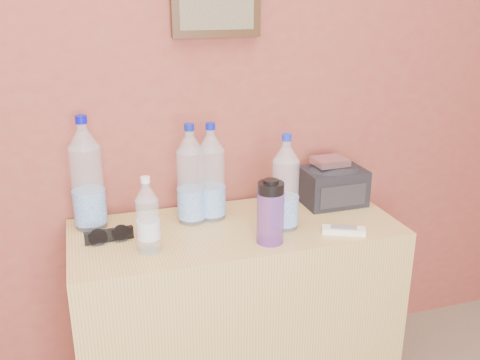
% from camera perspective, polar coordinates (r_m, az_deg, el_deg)
% --- Properties ---
extents(dresser, '(1.09, 0.45, 0.68)m').
position_cam_1_polar(dresser, '(1.96, -0.39, -14.05)').
color(dresser, '#A17853').
rests_on(dresser, ground).
extents(pet_large_a, '(0.10, 0.10, 0.38)m').
position_cam_1_polar(pet_large_a, '(1.80, -15.99, 0.06)').
color(pet_large_a, '#CDEAF5').
rests_on(pet_large_a, dresser).
extents(pet_large_b, '(0.09, 0.09, 0.34)m').
position_cam_1_polar(pet_large_b, '(1.81, -3.08, 0.32)').
color(pet_large_b, white).
rests_on(pet_large_b, dresser).
extents(pet_large_c, '(0.09, 0.09, 0.34)m').
position_cam_1_polar(pet_large_c, '(1.79, -5.26, 0.07)').
color(pet_large_c, '#C0DCF7').
rests_on(pet_large_c, dresser).
extents(pet_large_d, '(0.09, 0.09, 0.32)m').
position_cam_1_polar(pet_large_d, '(1.74, 4.86, -0.79)').
color(pet_large_d, white).
rests_on(pet_large_d, dresser).
extents(pet_small, '(0.07, 0.07, 0.24)m').
position_cam_1_polar(pet_small, '(1.61, -9.81, -4.13)').
color(pet_small, silver).
rests_on(pet_small, dresser).
extents(nalgene_bottle, '(0.08, 0.08, 0.21)m').
position_cam_1_polar(nalgene_bottle, '(1.65, 3.26, -3.41)').
color(nalgene_bottle, '#703999').
rests_on(nalgene_bottle, dresser).
extents(sunglasses, '(0.16, 0.07, 0.04)m').
position_cam_1_polar(sunglasses, '(1.73, -13.80, -5.76)').
color(sunglasses, black).
rests_on(sunglasses, dresser).
extents(ac_remote, '(0.14, 0.10, 0.02)m').
position_cam_1_polar(ac_remote, '(1.77, 11.00, -5.31)').
color(ac_remote, silver).
rests_on(ac_remote, dresser).
extents(toiletry_bag, '(0.22, 0.16, 0.15)m').
position_cam_1_polar(toiletry_bag, '(1.98, 9.90, -0.42)').
color(toiletry_bag, black).
rests_on(toiletry_bag, dresser).
extents(foil_packet, '(0.12, 0.10, 0.02)m').
position_cam_1_polar(foil_packet, '(1.95, 9.58, 1.98)').
color(foil_packet, silver).
rests_on(foil_packet, toiletry_bag).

